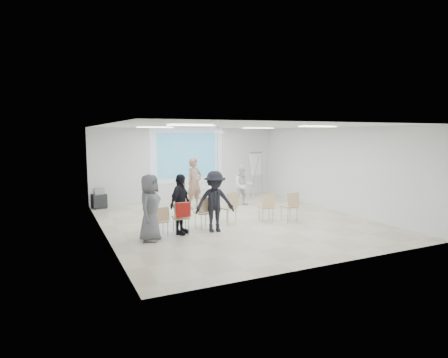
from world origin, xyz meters
name	(u,v)px	position (x,y,z in m)	size (l,w,h in m)	color
floor	(235,222)	(0.00, 0.00, -0.05)	(8.00, 9.00, 0.10)	beige
ceiling	(235,124)	(0.00, 0.00, 3.05)	(8.00, 9.00, 0.10)	white
wall_back	(187,164)	(0.00, 4.55, 1.50)	(8.00, 0.10, 3.00)	silver
wall_left	(101,181)	(-4.05, 0.00, 1.50)	(0.10, 9.00, 3.00)	silver
wall_right	(335,169)	(4.05, 0.00, 1.50)	(0.10, 9.00, 3.00)	silver
projection_halo	(187,155)	(0.00, 4.49, 1.85)	(3.20, 0.01, 2.30)	silver
projection_image	(187,155)	(0.00, 4.47, 1.85)	(2.60, 0.01, 1.90)	teal
pedestal_table	(209,195)	(0.18, 2.50, 0.43)	(0.80, 0.80, 0.78)	white
player_left	(194,180)	(-0.47, 2.37, 1.07)	(0.78, 0.53, 2.14)	#936F5A
player_right	(243,183)	(1.46, 2.19, 0.85)	(0.82, 0.66, 1.70)	white
controller_left	(196,170)	(-0.29, 2.62, 1.41)	(0.04, 0.12, 0.04)	white
controller_right	(236,175)	(1.28, 2.44, 1.15)	(0.04, 0.12, 0.04)	white
chair_far_left	(161,219)	(-2.64, -0.84, 0.48)	(0.43, 0.46, 0.81)	tan
chair_left_mid	(181,215)	(-2.09, -0.90, 0.55)	(0.48, 0.51, 0.93)	tan
chair_left_inner	(205,210)	(-1.27, -0.60, 0.56)	(0.51, 0.54, 0.95)	tan
chair_center	(229,205)	(-0.35, -0.34, 0.58)	(0.62, 0.64, 0.99)	tan
chair_right_inner	(267,205)	(0.85, -0.57, 0.53)	(0.49, 0.52, 0.90)	tan
chair_right_far	(291,204)	(1.55, -0.87, 0.55)	(0.45, 0.48, 0.93)	tan
red_jacket	(183,210)	(-2.08, -1.04, 0.72)	(0.40, 0.09, 0.38)	#9F1813
laptop	(203,211)	(-1.28, -0.50, 0.51)	(0.35, 0.25, 0.03)	black
audience_left	(180,200)	(-2.08, -0.82, 0.96)	(1.11, 0.67, 1.92)	black
audience_mid	(215,198)	(-1.12, -0.98, 0.98)	(1.27, 0.69, 1.96)	black
audience_outer	(150,204)	(-3.00, -1.10, 0.97)	(0.95, 0.62, 1.94)	#5D5D62
flipchart_easel	(256,164)	(2.88, 3.63, 1.45)	(0.82, 0.65, 1.97)	gray
av_cart	(99,199)	(-3.68, 3.90, 0.35)	(0.57, 0.49, 0.75)	black
ceiling_projector	(218,136)	(0.10, 1.49, 2.69)	(0.30, 0.25, 3.00)	white
fluor_panel_nw	(155,127)	(-2.00, 2.00, 2.97)	(1.20, 0.30, 0.02)	white
fluor_panel_ne	(258,128)	(2.00, 2.00, 2.97)	(1.20, 0.30, 0.02)	white
fluor_panel_sw	(191,125)	(-2.00, -1.50, 2.97)	(1.20, 0.30, 0.02)	white
fluor_panel_se	(318,127)	(2.00, -1.50, 2.97)	(1.20, 0.30, 0.02)	white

